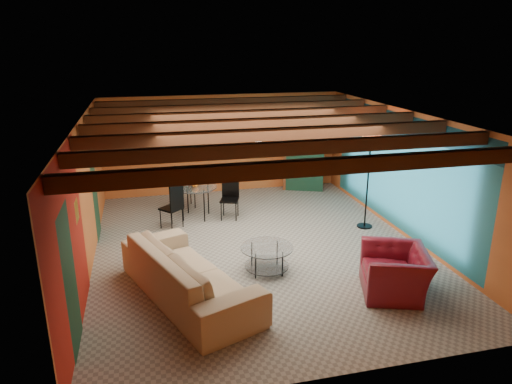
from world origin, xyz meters
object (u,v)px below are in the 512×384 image
object	(u,v)px
potted_plant	(303,118)
vase	(194,171)
floor_lamp	(368,182)
sofa	(189,273)
armchair	(395,272)
coffee_table	(267,259)
armoire	(302,158)
dining_table	(196,196)

from	to	relation	value
potted_plant	vase	world-z (taller)	potted_plant
vase	floor_lamp	bearing A→B (deg)	-22.52
sofa	armchair	xyz separation A→B (m)	(3.37, -0.66, -0.06)
potted_plant	vase	bearing A→B (deg)	-153.28
coffee_table	floor_lamp	xyz separation A→B (m)	(2.75, 1.57, 0.82)
armchair	sofa	bearing A→B (deg)	-81.81
armchair	armoire	size ratio (longest dim) A/B	0.67
coffee_table	armoire	world-z (taller)	armoire
armchair	potted_plant	world-z (taller)	potted_plant
armchair	dining_table	xyz separation A→B (m)	(-2.82, 4.35, 0.15)
potted_plant	coffee_table	bearing A→B (deg)	-115.92
dining_table	sofa	bearing A→B (deg)	-98.50
armchair	armoire	bearing A→B (deg)	-164.61
vase	sofa	bearing A→B (deg)	-98.50
armchair	potted_plant	distance (m)	6.21
coffee_table	armoire	xyz separation A→B (m)	(2.30, 4.72, 0.64)
coffee_table	vase	xyz separation A→B (m)	(-0.93, 3.10, 0.92)
armoire	floor_lamp	size ratio (longest dim) A/B	0.83
sofa	dining_table	size ratio (longest dim) A/B	1.46
armchair	vase	bearing A→B (deg)	-127.73
sofa	vase	distance (m)	3.80
vase	coffee_table	bearing A→B (deg)	-73.25
coffee_table	dining_table	world-z (taller)	dining_table
floor_lamp	vase	xyz separation A→B (m)	(-3.68, 1.53, 0.11)
armchair	dining_table	size ratio (longest dim) A/B	0.57
coffee_table	dining_table	distance (m)	3.25
dining_table	vase	distance (m)	0.63
dining_table	floor_lamp	size ratio (longest dim) A/B	0.97
dining_table	potted_plant	distance (m)	3.91
armchair	floor_lamp	bearing A→B (deg)	-177.58
armchair	vase	size ratio (longest dim) A/B	6.38
floor_lamp	armchair	bearing A→B (deg)	-106.86
armchair	floor_lamp	size ratio (longest dim) A/B	0.56
sofa	armoire	size ratio (longest dim) A/B	1.71
potted_plant	sofa	bearing A→B (deg)	-125.43
sofa	floor_lamp	size ratio (longest dim) A/B	1.42
sofa	armoire	bearing A→B (deg)	-56.51
dining_table	armoire	world-z (taller)	armoire
armchair	coffee_table	bearing A→B (deg)	-104.18
potted_plant	vase	xyz separation A→B (m)	(-3.23, -1.62, -0.86)
coffee_table	floor_lamp	size ratio (longest dim) A/B	0.46
sofa	floor_lamp	xyz separation A→B (m)	(4.23, 2.16, 0.62)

